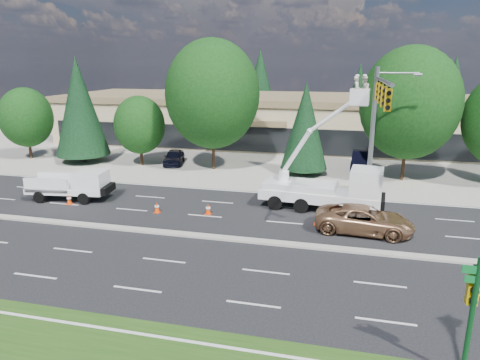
% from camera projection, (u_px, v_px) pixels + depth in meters
% --- Properties ---
extents(ground, '(140.00, 140.00, 0.00)m').
position_uv_depth(ground, '(187.00, 235.00, 23.66)').
color(ground, black).
rests_on(ground, ground).
extents(concrete_apron, '(140.00, 22.00, 0.01)m').
position_uv_depth(concrete_apron, '(257.00, 159.00, 42.41)').
color(concrete_apron, gray).
rests_on(concrete_apron, ground).
extents(road_median, '(120.00, 0.55, 0.12)m').
position_uv_depth(road_median, '(187.00, 234.00, 23.65)').
color(road_median, gray).
rests_on(road_median, ground).
extents(strip_mall, '(50.40, 15.40, 5.50)m').
position_uv_depth(strip_mall, '(274.00, 118.00, 51.02)').
color(strip_mall, tan).
rests_on(strip_mall, ground).
extents(tree_front_a, '(5.03, 5.03, 6.97)m').
position_uv_depth(tree_front_a, '(26.00, 117.00, 41.58)').
color(tree_front_a, '#332114').
rests_on(tree_front_a, ground).
extents(tree_front_b, '(4.98, 4.98, 9.81)m').
position_uv_depth(tree_front_b, '(80.00, 107.00, 39.92)').
color(tree_front_b, '#332114').
rests_on(tree_front_b, ground).
extents(tree_front_c, '(4.61, 4.61, 6.40)m').
position_uv_depth(tree_front_c, '(140.00, 125.00, 38.98)').
color(tree_front_c, '#332114').
rests_on(tree_front_c, ground).
extents(tree_front_d, '(8.14, 8.14, 11.30)m').
position_uv_depth(tree_front_d, '(212.00, 94.00, 36.64)').
color(tree_front_d, '#332114').
rests_on(tree_front_d, ground).
extents(tree_front_e, '(3.94, 3.94, 7.78)m').
position_uv_depth(tree_front_e, '(305.00, 126.00, 35.50)').
color(tree_front_e, '#332114').
rests_on(tree_front_e, ground).
extents(tree_front_f, '(7.63, 7.63, 10.59)m').
position_uv_depth(tree_front_f, '(410.00, 103.00, 33.16)').
color(tree_front_f, '#332114').
rests_on(tree_front_f, ground).
extents(tree_back_a, '(4.11, 4.11, 8.11)m').
position_uv_depth(tree_back_a, '(171.00, 95.00, 65.93)').
color(tree_back_a, '#332114').
rests_on(tree_back_a, ground).
extents(tree_back_b, '(5.66, 5.66, 11.16)m').
position_uv_depth(tree_back_b, '(260.00, 86.00, 62.35)').
color(tree_back_b, '#332114').
rests_on(tree_back_b, ground).
extents(tree_back_c, '(4.64, 4.64, 9.14)m').
position_uv_depth(tree_back_c, '(359.00, 95.00, 59.50)').
color(tree_back_c, '#332114').
rests_on(tree_back_c, ground).
extents(tree_back_d, '(5.16, 5.16, 10.16)m').
position_uv_depth(tree_back_d, '(453.00, 92.00, 56.66)').
color(tree_back_d, '#332114').
rests_on(tree_back_d, ground).
extents(signal_mast, '(2.76, 10.16, 9.00)m').
position_uv_depth(signal_mast, '(377.00, 116.00, 26.41)').
color(signal_mast, gray).
rests_on(signal_mast, ground).
extents(street_sign_pole, '(0.90, 0.44, 4.00)m').
position_uv_depth(street_sign_pole, '(472.00, 305.00, 12.44)').
color(street_sign_pole, '#0D3A1C').
rests_on(street_sign_pole, ground).
extents(utility_pickup, '(5.62, 2.66, 2.07)m').
position_uv_depth(utility_pickup, '(74.00, 188.00, 29.64)').
color(utility_pickup, white).
rests_on(utility_pickup, ground).
extents(bucket_truck, '(7.82, 3.10, 8.59)m').
position_uv_depth(bucket_truck, '(331.00, 183.00, 27.25)').
color(bucket_truck, white).
rests_on(bucket_truck, ground).
extents(traffic_cone_a, '(0.40, 0.40, 0.70)m').
position_uv_depth(traffic_cone_a, '(69.00, 199.00, 28.81)').
color(traffic_cone_a, '#DE3907').
rests_on(traffic_cone_a, ground).
extents(traffic_cone_b, '(0.40, 0.40, 0.70)m').
position_uv_depth(traffic_cone_b, '(157.00, 207.00, 27.20)').
color(traffic_cone_b, '#DE3907').
rests_on(traffic_cone_b, ground).
extents(traffic_cone_c, '(0.40, 0.40, 0.70)m').
position_uv_depth(traffic_cone_c, '(208.00, 209.00, 26.90)').
color(traffic_cone_c, '#DE3907').
rests_on(traffic_cone_c, ground).
extents(traffic_cone_d, '(0.40, 0.40, 0.70)m').
position_uv_depth(traffic_cone_d, '(317.00, 219.00, 25.17)').
color(traffic_cone_d, '#DE3907').
rests_on(traffic_cone_d, ground).
extents(minivan, '(5.55, 2.87, 1.50)m').
position_uv_depth(minivan, '(364.00, 220.00, 23.95)').
color(minivan, '#986C49').
rests_on(minivan, ground).
extents(parked_car_west, '(2.41, 4.24, 1.36)m').
position_uv_depth(parked_car_west, '(174.00, 157.00, 40.10)').
color(parked_car_west, black).
rests_on(parked_car_west, ground).
extents(parked_car_east, '(2.14, 5.08, 1.63)m').
position_uv_depth(parked_car_east, '(362.00, 161.00, 37.99)').
color(parked_car_east, black).
rests_on(parked_car_east, ground).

